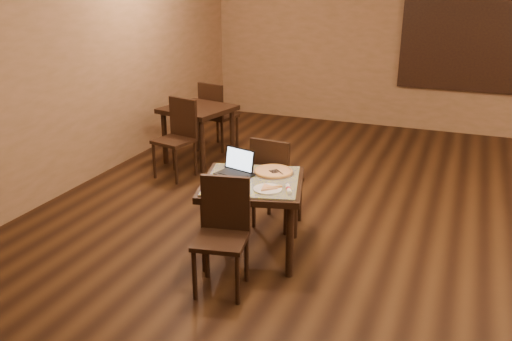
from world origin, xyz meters
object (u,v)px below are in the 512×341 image
at_px(chair_main_far, 274,178).
at_px(pizza_pan, 273,173).
at_px(laptop, 237,167).
at_px(other_table_b_chair_far, 216,112).
at_px(chair_main_near, 223,228).
at_px(other_table_b, 198,116).
at_px(tiled_table, 252,190).
at_px(other_table_b_chair_near, 178,133).

relative_size(chair_main_far, pizza_pan, 2.53).
bearing_deg(laptop, other_table_b_chair_far, 134.66).
xyz_separation_m(chair_main_near, other_table_b_chair_far, (-1.74, 3.46, 0.03)).
height_order(chair_main_near, other_table_b_chair_far, other_table_b_chair_far).
bearing_deg(other_table_b_chair_far, laptop, 131.92).
height_order(laptop, other_table_b, laptop).
xyz_separation_m(tiled_table, chair_main_far, (-0.01, 0.61, -0.10)).
height_order(other_table_b, other_table_b_chair_near, other_table_b_chair_near).
relative_size(chair_main_near, pizza_pan, 2.47).
relative_size(other_table_b_chair_near, other_table_b_chair_far, 1.00).
distance_m(laptop, pizza_pan, 0.35).
bearing_deg(chair_main_far, other_table_b_chair_far, -46.19).
distance_m(laptop, other_table_b_chair_far, 3.17).
bearing_deg(other_table_b_chair_near, tiled_table, -31.37).
bearing_deg(tiled_table, chair_main_far, 76.02).
bearing_deg(pizza_pan, tiled_table, -116.57).
bearing_deg(other_table_b_chair_near, pizza_pan, -25.02).
distance_m(tiled_table, pizza_pan, 0.29).
bearing_deg(other_table_b_chair_near, other_table_b_chair_far, 104.13).
bearing_deg(pizza_pan, laptop, -156.97).
bearing_deg(other_table_b, tiled_table, -39.92).
bearing_deg(chair_main_near, other_table_b_chair_far, 105.77).
relative_size(tiled_table, other_table_b, 1.11).
relative_size(other_table_b, other_table_b_chair_near, 0.98).
relative_size(tiled_table, laptop, 2.90).
xyz_separation_m(chair_main_far, pizza_pan, (0.13, -0.37, 0.20)).
bearing_deg(other_table_b, laptop, -41.97).
bearing_deg(chair_main_far, tiled_table, 96.55).
bearing_deg(other_table_b, pizza_pan, -34.85).
height_order(chair_main_near, pizza_pan, chair_main_near).
bearing_deg(pizza_pan, chair_main_near, -99.05).
distance_m(chair_main_far, other_table_b_chair_near, 2.00).
distance_m(chair_main_far, laptop, 0.60).
bearing_deg(laptop, other_table_b, 140.77).
distance_m(chair_main_near, other_table_b_chair_near, 2.83).
bearing_deg(chair_main_near, pizza_pan, 70.00).
bearing_deg(chair_main_far, other_table_b, -37.59).
bearing_deg(laptop, tiled_table, -12.42).
relative_size(chair_main_near, other_table_b_chair_near, 0.95).
bearing_deg(pizza_pan, other_table_b, 132.85).
xyz_separation_m(tiled_table, pizza_pan, (0.12, 0.24, 0.11)).
bearing_deg(tiled_table, pizza_pan, 48.63).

